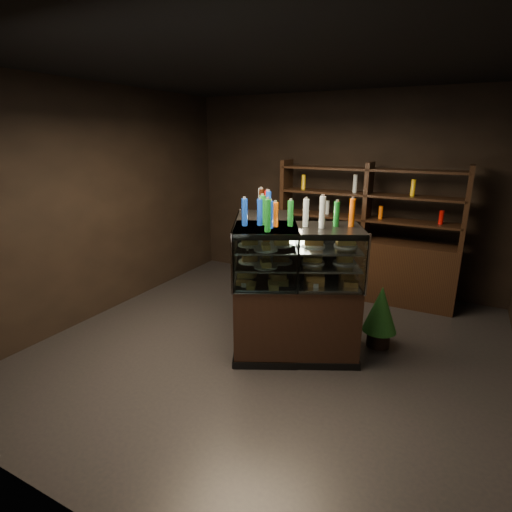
{
  "coord_description": "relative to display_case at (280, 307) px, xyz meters",
  "views": [
    {
      "loc": [
        1.75,
        -3.72,
        2.34
      ],
      "look_at": [
        -0.16,
        -0.08,
        1.1
      ],
      "focal_mm": 28.0,
      "sensor_mm": 36.0,
      "label": 1
    }
  ],
  "objects": [
    {
      "name": "ground",
      "position": [
        -0.06,
        -0.08,
        -0.49
      ],
      "size": [
        5.0,
        5.0,
        0.0
      ],
      "primitive_type": "plane",
      "color": "black",
      "rests_on": "ground"
    },
    {
      "name": "room_shell",
      "position": [
        -0.06,
        -0.08,
        1.45
      ],
      "size": [
        5.02,
        5.02,
        3.01
      ],
      "color": "black",
      "rests_on": "ground"
    },
    {
      "name": "display_case",
      "position": [
        0.0,
        0.0,
        0.0
      ],
      "size": [
        1.79,
        1.5,
        1.46
      ],
      "rotation": [
        0.0,
        0.0,
        -0.33
      ],
      "color": "black",
      "rests_on": "ground"
    },
    {
      "name": "food_display",
      "position": [
        -0.0,
        -0.0,
        0.64
      ],
      "size": [
        1.4,
        1.18,
        0.45
      ],
      "color": "#C79547",
      "rests_on": "display_case"
    },
    {
      "name": "bottles_top",
      "position": [
        0.0,
        0.0,
        1.11
      ],
      "size": [
        1.24,
        1.04,
        0.3
      ],
      "color": "#147223",
      "rests_on": "display_case"
    },
    {
      "name": "potted_conifer",
      "position": [
        1.02,
        0.54,
        -0.02
      ],
      "size": [
        0.39,
        0.39,
        0.83
      ],
      "rotation": [
        0.0,
        0.0,
        -0.18
      ],
      "color": "black",
      "rests_on": "ground"
    },
    {
      "name": "back_shelving",
      "position": [
        0.47,
        1.97,
        0.11
      ],
      "size": [
        2.59,
        0.43,
        2.0
      ],
      "rotation": [
        0.0,
        0.0,
        0.0
      ],
      "color": "black",
      "rests_on": "ground"
    }
  ]
}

